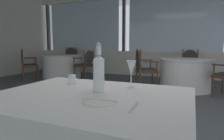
{
  "coord_description": "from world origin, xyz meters",
  "views": [
    {
      "loc": [
        0.65,
        -2.51,
        1.06
      ],
      "look_at": [
        0.09,
        -1.17,
        0.87
      ],
      "focal_mm": 31.46,
      "sensor_mm": 36.0,
      "label": 1
    }
  ],
  "objects_px": {
    "wine_glass": "(131,69)",
    "water_tumbler": "(72,79)",
    "water_bottle": "(99,72)",
    "dining_chair_0_0": "(27,62)",
    "dining_chair_1_0": "(189,63)",
    "dining_chair_1_1": "(143,66)",
    "dining_chair_0_2": "(71,58)",
    "side_plate": "(100,101)",
    "dining_chair_0_1": "(86,63)"
  },
  "relations": [
    {
      "from": "dining_chair_0_0",
      "to": "dining_chair_0_1",
      "type": "bearing_deg",
      "value": -29.92
    },
    {
      "from": "wine_glass",
      "to": "dining_chair_0_1",
      "type": "relative_size",
      "value": 0.23
    },
    {
      "from": "side_plate",
      "to": "water_tumbler",
      "type": "xyz_separation_m",
      "value": [
        -0.46,
        0.4,
        0.03
      ]
    },
    {
      "from": "water_bottle",
      "to": "dining_chair_1_1",
      "type": "relative_size",
      "value": 0.36
    },
    {
      "from": "wine_glass",
      "to": "dining_chair_0_2",
      "type": "relative_size",
      "value": 0.22
    },
    {
      "from": "side_plate",
      "to": "dining_chair_0_2",
      "type": "height_order",
      "value": "dining_chair_0_2"
    },
    {
      "from": "dining_chair_0_0",
      "to": "dining_chair_1_1",
      "type": "bearing_deg",
      "value": -48.3
    },
    {
      "from": "dining_chair_0_0",
      "to": "dining_chair_1_1",
      "type": "relative_size",
      "value": 0.98
    },
    {
      "from": "side_plate",
      "to": "dining_chair_0_2",
      "type": "xyz_separation_m",
      "value": [
        -3.8,
        5.25,
        -0.17
      ]
    },
    {
      "from": "dining_chair_0_1",
      "to": "dining_chair_0_2",
      "type": "xyz_separation_m",
      "value": [
        -1.37,
        1.2,
        0.02
      ]
    },
    {
      "from": "water_bottle",
      "to": "dining_chair_0_0",
      "type": "height_order",
      "value": "water_bottle"
    },
    {
      "from": "water_bottle",
      "to": "dining_chair_0_0",
      "type": "distance_m",
      "value": 5.18
    },
    {
      "from": "dining_chair_1_0",
      "to": "wine_glass",
      "type": "bearing_deg",
      "value": -1.4
    },
    {
      "from": "side_plate",
      "to": "dining_chair_0_2",
      "type": "distance_m",
      "value": 6.49
    },
    {
      "from": "side_plate",
      "to": "dining_chair_1_0",
      "type": "xyz_separation_m",
      "value": [
        0.4,
        5.02,
        -0.18
      ]
    },
    {
      "from": "dining_chair_0_2",
      "to": "dining_chair_1_1",
      "type": "height_order",
      "value": "dining_chair_0_2"
    },
    {
      "from": "side_plate",
      "to": "dining_chair_1_0",
      "type": "bearing_deg",
      "value": 85.5
    },
    {
      "from": "water_tumbler",
      "to": "dining_chair_1_1",
      "type": "xyz_separation_m",
      "value": [
        -0.13,
        3.1,
        -0.2
      ]
    },
    {
      "from": "wine_glass",
      "to": "water_tumbler",
      "type": "xyz_separation_m",
      "value": [
        -0.51,
        -0.03,
        -0.11
      ]
    },
    {
      "from": "wine_glass",
      "to": "dining_chair_0_1",
      "type": "bearing_deg",
      "value": 124.53
    },
    {
      "from": "dining_chair_0_1",
      "to": "wine_glass",
      "type": "bearing_deg",
      "value": 135.66
    },
    {
      "from": "water_bottle",
      "to": "dining_chair_1_1",
      "type": "height_order",
      "value": "water_bottle"
    },
    {
      "from": "water_bottle",
      "to": "side_plate",
      "type": "bearing_deg",
      "value": -62.64
    },
    {
      "from": "water_bottle",
      "to": "dining_chair_1_0",
      "type": "bearing_deg",
      "value": 83.88
    },
    {
      "from": "dining_chair_0_1",
      "to": "dining_chair_1_1",
      "type": "height_order",
      "value": "dining_chair_1_1"
    },
    {
      "from": "water_bottle",
      "to": "dining_chair_0_2",
      "type": "distance_m",
      "value": 6.24
    },
    {
      "from": "wine_glass",
      "to": "dining_chair_1_0",
      "type": "relative_size",
      "value": 0.23
    },
    {
      "from": "side_plate",
      "to": "dining_chair_0_0",
      "type": "bearing_deg",
      "value": 140.16
    },
    {
      "from": "dining_chair_0_2",
      "to": "dining_chair_1_1",
      "type": "xyz_separation_m",
      "value": [
        3.22,
        -1.75,
        0.0
      ]
    },
    {
      "from": "water_bottle",
      "to": "water_tumbler",
      "type": "height_order",
      "value": "water_bottle"
    },
    {
      "from": "wine_glass",
      "to": "dining_chair_0_2",
      "type": "distance_m",
      "value": 6.19
    },
    {
      "from": "dining_chair_0_1",
      "to": "dining_chair_0_2",
      "type": "height_order",
      "value": "dining_chair_0_2"
    },
    {
      "from": "water_tumbler",
      "to": "dining_chair_0_2",
      "type": "bearing_deg",
      "value": 124.57
    },
    {
      "from": "water_tumbler",
      "to": "dining_chair_0_0",
      "type": "xyz_separation_m",
      "value": [
        -3.7,
        3.07,
        -0.23
      ]
    },
    {
      "from": "dining_chair_0_0",
      "to": "dining_chair_1_0",
      "type": "bearing_deg",
      "value": -29.98
    },
    {
      "from": "dining_chair_0_2",
      "to": "side_plate",
      "type": "bearing_deg",
      "value": 17.03
    },
    {
      "from": "water_bottle",
      "to": "dining_chair_0_0",
      "type": "bearing_deg",
      "value": 141.26
    },
    {
      "from": "side_plate",
      "to": "dining_chair_1_0",
      "type": "distance_m",
      "value": 5.04
    },
    {
      "from": "dining_chair_0_2",
      "to": "water_bottle",
      "type": "bearing_deg",
      "value": 17.38
    },
    {
      "from": "wine_glass",
      "to": "dining_chair_0_0",
      "type": "height_order",
      "value": "wine_glass"
    },
    {
      "from": "water_tumbler",
      "to": "dining_chair_0_2",
      "type": "relative_size",
      "value": 0.08
    },
    {
      "from": "water_bottle",
      "to": "dining_chair_1_1",
      "type": "bearing_deg",
      "value": 98.14
    },
    {
      "from": "dining_chair_0_2",
      "to": "dining_chair_0_1",
      "type": "bearing_deg",
      "value": 29.82
    },
    {
      "from": "dining_chair_1_1",
      "to": "dining_chair_1_0",
      "type": "bearing_deg",
      "value": 29.97
    },
    {
      "from": "wine_glass",
      "to": "water_tumbler",
      "type": "bearing_deg",
      "value": -176.73
    },
    {
      "from": "water_tumbler",
      "to": "dining_chair_0_1",
      "type": "bearing_deg",
      "value": 118.44
    },
    {
      "from": "dining_chair_0_1",
      "to": "water_tumbler",
      "type": "bearing_deg",
      "value": 129.57
    },
    {
      "from": "water_tumbler",
      "to": "dining_chair_1_0",
      "type": "relative_size",
      "value": 0.09
    },
    {
      "from": "dining_chair_0_0",
      "to": "water_tumbler",
      "type": "bearing_deg",
      "value": -88.56
    },
    {
      "from": "water_tumbler",
      "to": "dining_chair_1_0",
      "type": "distance_m",
      "value": 4.71
    }
  ]
}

